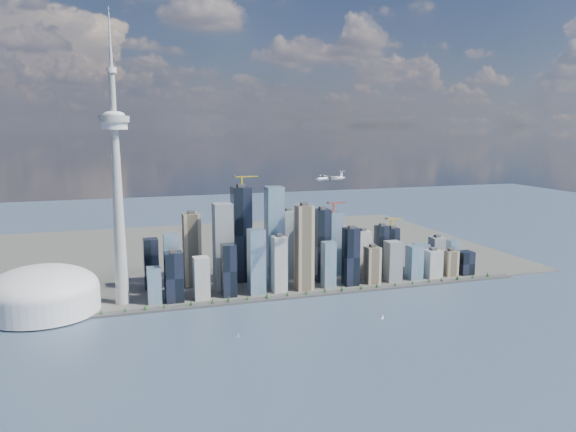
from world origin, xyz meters
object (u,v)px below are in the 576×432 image
object	(u,v)px
needle_tower	(117,184)
airplane	(331,178)
sailboat_west	(238,335)
sailboat_east	(383,317)
dome_stadium	(43,293)

from	to	relation	value
needle_tower	airplane	bearing A→B (deg)	-15.55
sailboat_west	sailboat_east	xyz separation A→B (m)	(266.32, 5.30, 0.26)
needle_tower	dome_stadium	distance (m)	241.40
needle_tower	airplane	size ratio (longest dim) A/B	8.18
dome_stadium	sailboat_west	bearing A→B (deg)	-35.62
airplane	sailboat_east	bearing A→B (deg)	-78.70
sailboat_east	needle_tower	bearing A→B (deg)	135.32
needle_tower	sailboat_west	distance (m)	374.87
sailboat_west	sailboat_east	world-z (taller)	sailboat_east
dome_stadium	sailboat_east	world-z (taller)	dome_stadium
airplane	sailboat_west	world-z (taller)	airplane
airplane	sailboat_west	xyz separation A→B (m)	(-212.58, -127.95, -241.74)
airplane	needle_tower	bearing A→B (deg)	152.10
needle_tower	airplane	xyz separation A→B (m)	(387.85, -107.90, 8.97)
sailboat_west	dome_stadium	bearing A→B (deg)	164.54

